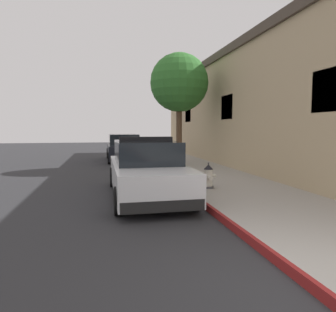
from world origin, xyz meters
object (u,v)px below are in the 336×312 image
fire_hydrant (208,176)px  parked_car_silver_ahead (124,148)px  street_tree (179,83)px  police_cruiser (147,170)px

fire_hydrant → parked_car_silver_ahead: bearing=100.4°
street_tree → police_cruiser: bearing=-111.9°
police_cruiser → street_tree: street_tree is taller
police_cruiser → parked_car_silver_ahead: police_cruiser is taller
parked_car_silver_ahead → street_tree: (2.43, -3.82, 3.33)m
police_cruiser → parked_car_silver_ahead: (0.04, 9.96, -0.00)m
fire_hydrant → street_tree: bearing=84.2°
police_cruiser → street_tree: size_ratio=0.91×
street_tree → fire_hydrant: bearing=-95.8°
police_cruiser → fire_hydrant: police_cruiser is taller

